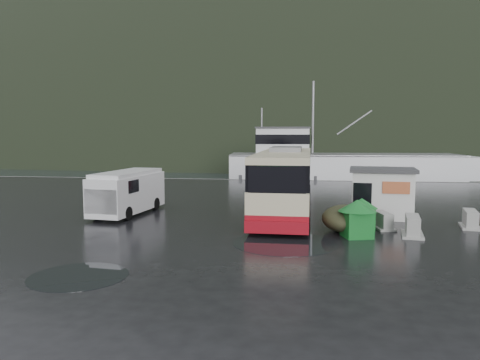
# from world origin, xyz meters

# --- Properties ---
(ground) EXTENTS (160.00, 160.00, 0.00)m
(ground) POSITION_xyz_m (0.00, 0.00, 0.00)
(ground) COLOR black
(ground) RESTS_ON ground
(harbor_water) EXTENTS (300.00, 180.00, 0.02)m
(harbor_water) POSITION_xyz_m (0.00, 110.00, 0.00)
(harbor_water) COLOR black
(harbor_water) RESTS_ON ground
(quay_edge) EXTENTS (160.00, 0.60, 1.50)m
(quay_edge) POSITION_xyz_m (0.00, 20.00, 0.00)
(quay_edge) COLOR #999993
(quay_edge) RESTS_ON ground
(headland) EXTENTS (780.00, 540.00, 570.00)m
(headland) POSITION_xyz_m (10.00, 250.00, 0.00)
(headland) COLOR black
(headland) RESTS_ON ground
(coach_bus) EXTENTS (3.35, 12.34, 3.47)m
(coach_bus) POSITION_xyz_m (1.43, 2.93, 0.00)
(coach_bus) COLOR #C4B994
(coach_bus) RESTS_ON ground
(white_van) EXTENTS (2.53, 5.60, 2.25)m
(white_van) POSITION_xyz_m (-6.63, 1.56, 0.00)
(white_van) COLOR silver
(white_van) RESTS_ON ground
(waste_bin_left) EXTENTS (1.34, 1.34, 1.53)m
(waste_bin_left) POSITION_xyz_m (4.49, -2.47, 0.00)
(waste_bin_left) COLOR #126A23
(waste_bin_left) RESTS_ON ground
(waste_bin_right) EXTENTS (1.14, 1.14, 1.37)m
(waste_bin_right) POSITION_xyz_m (4.87, -0.88, 0.00)
(waste_bin_right) COLOR #126A23
(waste_bin_right) RESTS_ON ground
(dome_tent) EXTENTS (2.29, 3.02, 1.12)m
(dome_tent) POSITION_xyz_m (4.16, -1.36, 0.00)
(dome_tent) COLOR #373922
(dome_tent) RESTS_ON ground
(ticket_kiosk) EXTENTS (3.42, 2.75, 2.46)m
(ticket_kiosk) POSITION_xyz_m (6.26, 2.25, 0.00)
(ticket_kiosk) COLOR silver
(ticket_kiosk) RESTS_ON ground
(jersey_barrier_a) EXTENTS (1.09, 1.77, 0.83)m
(jersey_barrier_a) POSITION_xyz_m (6.78, -1.93, 0.00)
(jersey_barrier_a) COLOR #999993
(jersey_barrier_a) RESTS_ON ground
(jersey_barrier_b) EXTENTS (0.99, 1.56, 0.73)m
(jersey_barrier_b) POSITION_xyz_m (5.84, -0.59, 0.00)
(jersey_barrier_b) COLOR #999993
(jersey_barrier_b) RESTS_ON ground
(jersey_barrier_c) EXTENTS (1.07, 1.69, 0.78)m
(jersey_barrier_c) POSITION_xyz_m (9.72, 0.09, 0.00)
(jersey_barrier_c) COLOR #999993
(jersey_barrier_c) RESTS_ON ground
(fishing_trawler) EXTENTS (27.48, 7.53, 10.87)m
(fishing_trawler) POSITION_xyz_m (6.62, 27.34, 0.00)
(fishing_trawler) COLOR silver
(fishing_trawler) RESTS_ON ground
(puddles) EXTENTS (9.36, 8.37, 0.01)m
(puddles) POSITION_xyz_m (-0.36, -5.57, 0.00)
(puddles) COLOR black
(puddles) RESTS_ON ground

